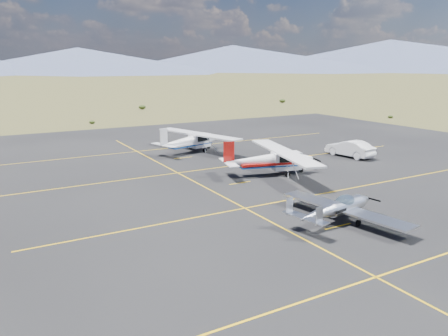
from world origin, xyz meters
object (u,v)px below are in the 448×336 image
object	(u,v)px
aircraft_low_wing	(338,208)
sedan	(350,148)
aircraft_plain	(190,140)
aircraft_cessna	(271,159)

from	to	relation	value
aircraft_low_wing	sedan	xyz separation A→B (m)	(14.72, 13.61, -0.06)
aircraft_low_wing	aircraft_plain	world-z (taller)	aircraft_plain
aircraft_plain	sedan	size ratio (longest dim) A/B	2.25
aircraft_plain	sedan	world-z (taller)	aircraft_plain
aircraft_low_wing	aircraft_plain	size ratio (longest dim) A/B	0.77
aircraft_plain	aircraft_low_wing	bearing A→B (deg)	-110.21
aircraft_cessna	aircraft_plain	xyz separation A→B (m)	(-1.78, 12.27, -0.05)
aircraft_cessna	aircraft_plain	distance (m)	12.40
aircraft_low_wing	aircraft_cessna	bearing A→B (deg)	64.70
aircraft_cessna	aircraft_plain	world-z (taller)	aircraft_cessna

